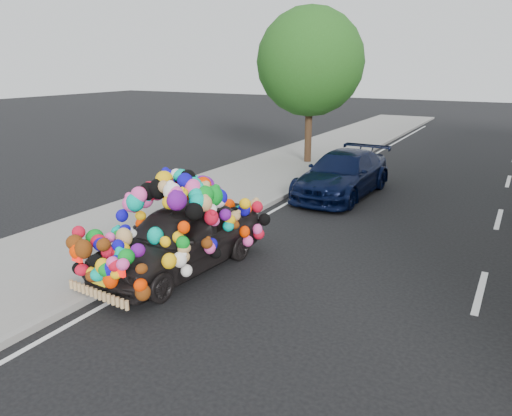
{
  "coord_description": "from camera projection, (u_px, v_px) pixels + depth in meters",
  "views": [
    {
      "loc": [
        3.97,
        -9.17,
        3.99
      ],
      "look_at": [
        -1.03,
        0.02,
        0.94
      ],
      "focal_mm": 35.0,
      "sensor_mm": 36.0,
      "label": 1
    }
  ],
  "objects": [
    {
      "name": "ground",
      "position": [
        298.0,
        257.0,
        10.67
      ],
      "size": [
        100.0,
        100.0,
        0.0
      ],
      "primitive_type": "plane",
      "color": "black",
      "rests_on": "ground"
    },
    {
      "name": "sidewalk",
      "position": [
        143.0,
        224.0,
        12.63
      ],
      "size": [
        4.0,
        60.0,
        0.12
      ],
      "primitive_type": "cube",
      "color": "gray",
      "rests_on": "ground"
    },
    {
      "name": "kerb",
      "position": [
        207.0,
        236.0,
        11.73
      ],
      "size": [
        0.15,
        60.0,
        0.13
      ],
      "primitive_type": "cube",
      "color": "gray",
      "rests_on": "ground"
    },
    {
      "name": "lane_markings",
      "position": [
        480.0,
        292.0,
        9.02
      ],
      "size": [
        6.0,
        50.0,
        0.01
      ],
      "primitive_type": null,
      "color": "silver",
      "rests_on": "ground"
    },
    {
      "name": "tree_near_sidewalk",
      "position": [
        310.0,
        62.0,
        19.3
      ],
      "size": [
        4.2,
        4.2,
        6.13
      ],
      "color": "#332114",
      "rests_on": "ground"
    },
    {
      "name": "plush_art_car",
      "position": [
        179.0,
        221.0,
        9.75
      ],
      "size": [
        2.33,
        4.28,
        1.98
      ],
      "rotation": [
        0.0,
        0.0,
        -0.1
      ],
      "color": "black",
      "rests_on": "ground"
    },
    {
      "name": "navy_sedan",
      "position": [
        343.0,
        174.0,
        15.46
      ],
      "size": [
        2.09,
        4.73,
        1.35
      ],
      "primitive_type": "imported",
      "rotation": [
        0.0,
        0.0,
        -0.04
      ],
      "color": "black",
      "rests_on": "ground"
    }
  ]
}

